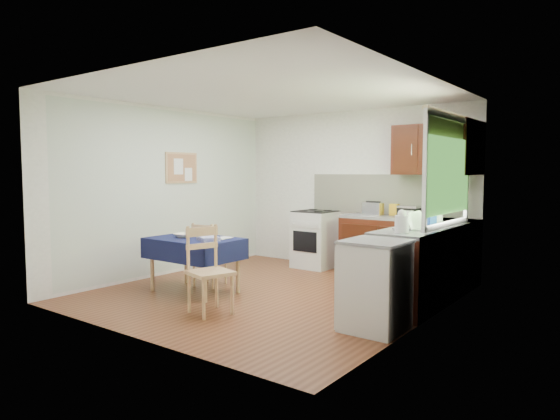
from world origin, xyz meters
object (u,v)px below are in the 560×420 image
Objects in this scene: dining_table at (194,246)px; kettle at (402,222)px; sandwich_press at (410,212)px; toaster at (373,209)px; chair_near at (208,267)px; dish_rack at (416,227)px; chair_far at (208,253)px.

kettle is (2.54, 0.59, 0.42)m from dining_table.
dining_table is 4.08× the size of sandwich_press.
toaster is (1.38, 2.28, 0.40)m from dining_table.
dish_rack is (1.75, 1.51, 0.42)m from chair_near.
dining_table is 0.99m from chair_near.
dish_rack is (2.56, 0.94, 0.33)m from dining_table.
sandwich_press is at bearing 109.69° from kettle.
sandwich_press is at bearing -145.30° from chair_far.
kettle is (1.17, -1.70, 0.01)m from toaster.
dining_table is 1.21× the size of chair_near.
kettle is at bearing -33.66° from toaster.
toaster is 0.56m from sandwich_press.
chair_near is 2.14m from kettle.
chair_near is at bearing -136.05° from dish_rack.
dish_rack is at bearing 1.60° from dining_table.
chair_far is 2.50m from toaster.
chair_far is 3.12× the size of toaster.
sandwich_press is (1.93, 2.29, 0.39)m from dining_table.
toaster is (1.49, 1.93, 0.54)m from chair_far.
kettle is at bearing -39.34° from chair_near.
sandwich_press is (1.12, 2.86, 0.48)m from chair_near.
toaster is at bearing 134.58° from dish_rack.
dining_table is 0.39m from chair_far.
chair_far is at bearing -105.76° from toaster.
chair_far is at bearing -174.93° from kettle.
sandwich_press reaches higher than dining_table.
dining_table is 2.64m from kettle.
dining_table is at bearing -156.63° from dish_rack.
sandwich_press is at bearing 22.87° from toaster.
dish_rack is at bearing -176.39° from chair_far.
chair_near is 2.22× the size of dish_rack.
kettle reaches higher than chair_near.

